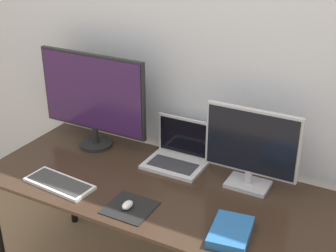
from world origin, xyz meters
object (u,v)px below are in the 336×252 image
object	(u,v)px
mouse	(127,205)
monitor_left	(93,97)
laptop	(178,153)
keyboard	(59,183)
monitor_right	(251,147)
book	(231,232)

from	to	relation	value
mouse	monitor_left	bearing A→B (deg)	138.28
monitor_left	laptop	size ratio (longest dim) A/B	2.14
keyboard	mouse	world-z (taller)	mouse
monitor_right	laptop	distance (m)	0.43
monitor_left	mouse	world-z (taller)	monitor_left
laptop	mouse	distance (m)	0.49
monitor_left	monitor_right	xyz separation A→B (m)	(0.91, -0.00, -0.08)
monitor_right	book	world-z (taller)	monitor_right
monitor_right	keyboard	bearing A→B (deg)	-152.31
monitor_left	mouse	bearing A→B (deg)	-41.72
laptop	keyboard	distance (m)	0.63
mouse	laptop	bearing A→B (deg)	88.88
keyboard	mouse	distance (m)	0.40
laptop	book	bearing A→B (deg)	-43.32
book	laptop	bearing A→B (deg)	136.68
monitor_left	monitor_right	world-z (taller)	monitor_left
laptop	book	size ratio (longest dim) A/B	1.24
monitor_right	mouse	world-z (taller)	monitor_right
laptop	book	distance (m)	0.65
keyboard	mouse	bearing A→B (deg)	-1.65
mouse	book	xyz separation A→B (m)	(0.48, 0.04, -0.00)
monitor_left	mouse	xyz separation A→B (m)	(0.49, -0.44, -0.27)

